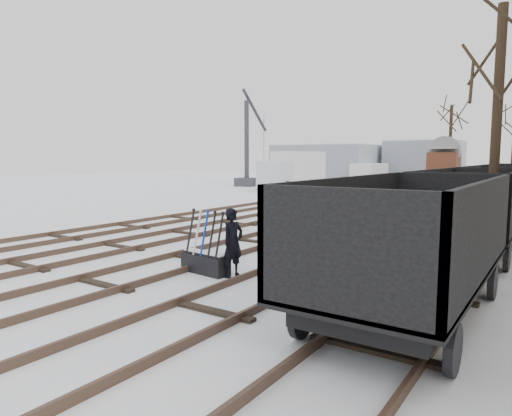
{
  "coord_description": "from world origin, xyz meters",
  "views": [
    {
      "loc": [
        8.1,
        -9.06,
        2.75
      ],
      "look_at": [
        0.32,
        2.45,
        1.2
      ],
      "focal_mm": 32.0,
      "sensor_mm": 36.0,
      "label": 1
    }
  ],
  "objects_px": {
    "worker": "(233,243)",
    "lorry": "(293,171)",
    "freight_wagon_a": "(410,265)",
    "box_van_wagon": "(444,166)",
    "crane": "(248,161)",
    "panel_van": "(369,174)",
    "ground_frame": "(205,261)"
  },
  "relations": [
    {
      "from": "worker",
      "to": "lorry",
      "type": "distance_m",
      "value": 27.8
    },
    {
      "from": "freight_wagon_a",
      "to": "box_van_wagon",
      "type": "distance_m",
      "value": 32.95
    },
    {
      "from": "box_van_wagon",
      "to": "worker",
      "type": "bearing_deg",
      "value": -91.35
    },
    {
      "from": "lorry",
      "to": "crane",
      "type": "distance_m",
      "value": 7.03
    },
    {
      "from": "worker",
      "to": "panel_van",
      "type": "relative_size",
      "value": 0.33
    },
    {
      "from": "ground_frame",
      "to": "crane",
      "type": "height_order",
      "value": "crane"
    },
    {
      "from": "lorry",
      "to": "box_van_wagon",
      "type": "bearing_deg",
      "value": 39.43
    },
    {
      "from": "freight_wagon_a",
      "to": "panel_van",
      "type": "height_order",
      "value": "freight_wagon_a"
    },
    {
      "from": "worker",
      "to": "panel_van",
      "type": "distance_m",
      "value": 35.26
    },
    {
      "from": "freight_wagon_a",
      "to": "worker",
      "type": "bearing_deg",
      "value": 174.1
    },
    {
      "from": "worker",
      "to": "freight_wagon_a",
      "type": "xyz_separation_m",
      "value": [
        4.11,
        -0.42,
        0.12
      ]
    },
    {
      "from": "crane",
      "to": "worker",
      "type": "bearing_deg",
      "value": -64.11
    },
    {
      "from": "ground_frame",
      "to": "box_van_wagon",
      "type": "height_order",
      "value": "box_van_wagon"
    },
    {
      "from": "freight_wagon_a",
      "to": "box_van_wagon",
      "type": "relative_size",
      "value": 1.24
    },
    {
      "from": "ground_frame",
      "to": "panel_van",
      "type": "relative_size",
      "value": 0.3
    },
    {
      "from": "worker",
      "to": "freight_wagon_a",
      "type": "height_order",
      "value": "freight_wagon_a"
    },
    {
      "from": "box_van_wagon",
      "to": "lorry",
      "type": "relative_size",
      "value": 0.65
    },
    {
      "from": "panel_van",
      "to": "crane",
      "type": "bearing_deg",
      "value": -146.44
    },
    {
      "from": "box_van_wagon",
      "to": "lorry",
      "type": "distance_m",
      "value": 12.54
    },
    {
      "from": "worker",
      "to": "freight_wagon_a",
      "type": "bearing_deg",
      "value": -86.44
    },
    {
      "from": "freight_wagon_a",
      "to": "panel_van",
      "type": "distance_m",
      "value": 36.94
    },
    {
      "from": "freight_wagon_a",
      "to": "lorry",
      "type": "bearing_deg",
      "value": 123.21
    },
    {
      "from": "panel_van",
      "to": "crane",
      "type": "relative_size",
      "value": 0.54
    },
    {
      "from": "box_van_wagon",
      "to": "crane",
      "type": "relative_size",
      "value": 0.52
    },
    {
      "from": "freight_wagon_a",
      "to": "panel_van",
      "type": "xyz_separation_m",
      "value": [
        -13.36,
        34.44,
        0.2
      ]
    },
    {
      "from": "freight_wagon_a",
      "to": "crane",
      "type": "height_order",
      "value": "crane"
    },
    {
      "from": "panel_van",
      "to": "crane",
      "type": "height_order",
      "value": "crane"
    },
    {
      "from": "box_van_wagon",
      "to": "panel_van",
      "type": "height_order",
      "value": "box_van_wagon"
    },
    {
      "from": "panel_van",
      "to": "ground_frame",
      "type": "bearing_deg",
      "value": -76.35
    },
    {
      "from": "lorry",
      "to": "crane",
      "type": "bearing_deg",
      "value": 162.44
    },
    {
      "from": "lorry",
      "to": "panel_van",
      "type": "bearing_deg",
      "value": 75.92
    },
    {
      "from": "worker",
      "to": "ground_frame",
      "type": "bearing_deg",
      "value": 107.05
    }
  ]
}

